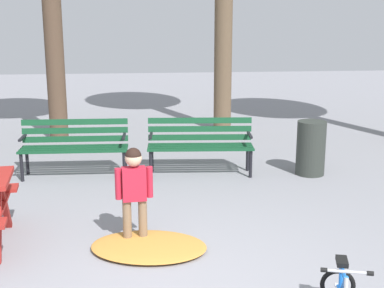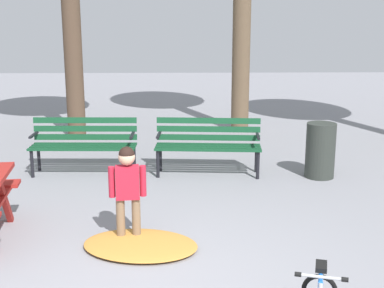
% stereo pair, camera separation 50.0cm
% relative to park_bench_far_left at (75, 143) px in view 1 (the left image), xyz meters
% --- Properties ---
extents(park_bench_far_left, '(1.61, 0.50, 0.85)m').
position_rel_park_bench_far_left_xyz_m(park_bench_far_left, '(0.00, 0.00, 0.00)').
color(park_bench_far_left, '#144728').
rests_on(park_bench_far_left, ground).
extents(park_bench_left, '(1.63, 0.57, 0.85)m').
position_rel_park_bench_far_left_xyz_m(park_bench_left, '(1.90, -0.07, 0.00)').
color(park_bench_left, '#144728').
rests_on(park_bench_left, ground).
extents(child_standing, '(0.40, 0.19, 1.06)m').
position_rel_park_bench_far_left_xyz_m(child_standing, '(0.91, -2.57, 0.11)').
color(child_standing, '#7F664C').
rests_on(child_standing, ground).
extents(leaf_pile, '(1.37, 1.08, 0.07)m').
position_rel_park_bench_far_left_xyz_m(leaf_pile, '(1.05, -2.78, -0.48)').
color(leaf_pile, '#C68438').
rests_on(leaf_pile, ground).
extents(trash_bin, '(0.44, 0.44, 0.83)m').
position_rel_park_bench_far_left_xyz_m(trash_bin, '(3.58, -0.29, -0.10)').
color(trash_bin, '#2D332D').
rests_on(trash_bin, ground).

